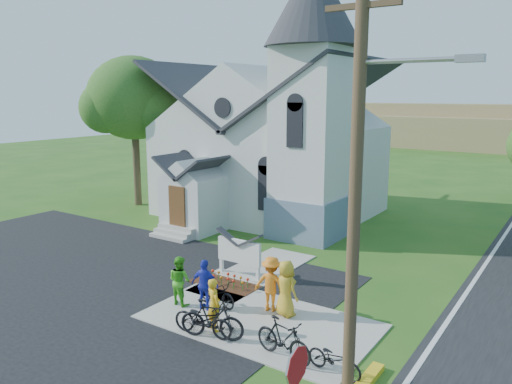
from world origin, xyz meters
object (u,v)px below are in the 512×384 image
Objects in this scene: cyclist_0 at (214,305)px; bike_4 at (334,359)px; stop_sign at (296,382)px; cyclist_2 at (205,285)px; bike_0 at (217,292)px; bike_3 at (283,339)px; utility_pole at (359,165)px; bike_1 at (212,320)px; cyclist_1 at (180,280)px; church_sign at (239,252)px; cyclist_3 at (271,284)px; bike_2 at (203,319)px; cyclist_4 at (286,288)px.

cyclist_0 reaches higher than bike_4.
stop_sign is 7.37m from cyclist_2.
cyclist_0 reaches higher than bike_0.
bike_3 is (2.52, -0.26, -0.24)m from cyclist_0.
bike_4 is (-0.66, 0.55, -4.95)m from utility_pole.
cyclist_2 reaches higher than cyclist_0.
utility_pole is 5.46× the size of bike_3.
cyclist_2 reaches higher than bike_1.
bike_4 is at bearing -77.14° from bike_3.
utility_pole is 7.52m from cyclist_2.
bike_1 is at bearing 104.86° from bike_3.
bike_3 is 1.44m from bike_4.
cyclist_1 is at bearing 44.72° from bike_1.
cyclist_0 is at bearing 15.47° from bike_1.
cyclist_3 is (2.60, -1.86, -0.09)m from church_sign.
cyclist_1 is 2.45m from bike_2.
cyclist_3 is at bearing -23.67° from bike_2.
cyclist_1 is 6.15m from bike_4.
bike_1 is 0.34m from bike_2.
church_sign is 4.82m from bike_2.
cyclist_1 is 0.86× the size of bike_2.
bike_0 is 1.29m from cyclist_1.
cyclist_3 is 0.59m from cyclist_4.
bike_2 is 2.67m from cyclist_3.
bike_2 reaches higher than bike_0.
cyclist_2 is 0.88× the size of bike_2.
stop_sign is at bearing -48.12° from church_sign.
bike_0 is 0.62m from cyclist_2.
cyclist_0 is 1.82m from bike_0.
cyclist_4 is at bearing 161.69° from cyclist_3.
cyclist_2 is at bearing -16.97° from cyclist_0.
bike_4 is (2.71, -2.22, -0.49)m from cyclist_4.
cyclist_0 is 0.89× the size of cyclist_4.
stop_sign is at bearing -158.77° from bike_4.
cyclist_2 is at bearing -166.94° from cyclist_1.
stop_sign reaches higher than bike_4.
bike_1 is (0.28, -0.44, -0.22)m from cyclist_0.
cyclist_2 is at bearing 20.60° from cyclist_3.
utility_pole is 5.24× the size of bike_1.
cyclist_1 is at bearing 147.78° from stop_sign.
cyclist_3 reaches higher than bike_3.
cyclist_3 is at bearing 144.31° from utility_pole.
church_sign is 3.09m from cyclist_2.
cyclist_2 reaches higher than bike_3.
bike_4 is at bearing -98.44° from bike_0.
stop_sign reaches higher than cyclist_3.
bike_0 is at bearing -70.00° from church_sign.
cyclist_4 reaches higher than church_sign.
cyclist_4 is (0.59, -0.07, 0.00)m from cyclist_3.
cyclist_1 is at bearing 13.19° from cyclist_3.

